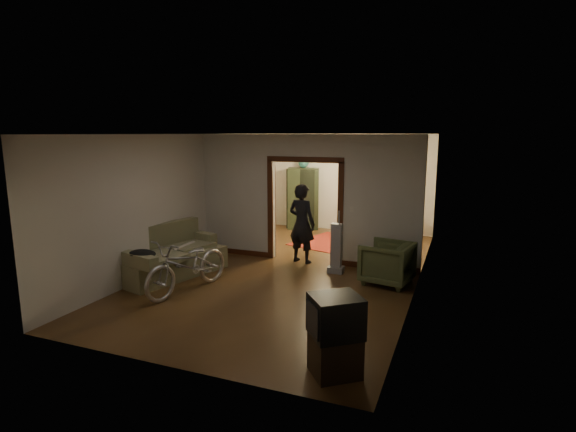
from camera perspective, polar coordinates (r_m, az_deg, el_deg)
The scene contains 24 objects.
floor at distance 9.45m, azimuth 0.67°, elevation -6.86°, with size 5.00×8.50×0.01m, color #3B2512.
ceiling at distance 9.02m, azimuth 0.71°, elevation 10.37°, with size 5.00×8.50×0.01m, color white.
wall_back at distance 13.16m, azimuth 7.30°, elevation 4.22°, with size 5.00×0.02×2.80m, color beige.
wall_left at distance 10.28m, azimuth -12.46°, elevation 2.31°, with size 0.02×8.50×2.80m, color beige.
wall_right at distance 8.58m, azimuth 16.49°, elevation 0.54°, with size 0.02×8.50×2.80m, color beige.
partition_wall at distance 9.83m, azimuth 2.24°, elevation 2.18°, with size 5.00×0.14×2.80m, color beige.
door_casing at distance 9.88m, azimuth 2.23°, elevation 0.46°, with size 1.74×0.20×2.32m, color #3B1A0D.
far_window at distance 12.95m, azimuth 10.28°, elevation 4.70°, with size 0.98×0.06×1.28m, color black.
chandelier at distance 11.40m, azimuth 5.21°, elevation 8.09°, with size 0.24×0.24×0.24m, color #FFE0A5.
light_switch at distance 9.49m, azimuth 8.08°, elevation 0.87°, with size 0.08×0.01×0.12m, color silver.
sofa at distance 9.28m, azimuth -14.63°, elevation -4.32°, with size 0.98×2.18×1.00m, color #6F704A.
rolled_paper at distance 9.45m, azimuth -13.08°, elevation -3.80°, with size 0.09×0.09×0.72m, color beige.
jacket at distance 8.51m, azimuth -18.02°, elevation -4.59°, with size 0.52×0.39×0.15m, color black.
bicycle at distance 8.26m, azimuth -12.58°, elevation -6.06°, with size 0.66×1.91×1.00m, color silver.
armchair at distance 8.73m, azimuth 12.45°, elevation -5.83°, with size 0.86×0.89×0.81m, color #4A5530.
tv_stand at distance 5.57m, azimuth 5.98°, elevation -17.14°, with size 0.53×0.48×0.48m, color black.
crt_tv at distance 5.36m, azimuth 6.08°, elevation -12.53°, with size 0.56×0.50×0.48m, color black.
vacuum at distance 9.20m, azimuth 6.15°, elevation -4.08°, with size 0.31×0.25×1.03m, color gray.
person at distance 9.81m, azimuth 1.76°, elevation -0.96°, with size 0.64×0.42×1.75m, color black.
oriental_rug at distance 11.84m, azimuth 5.31°, elevation -3.29°, with size 1.45×1.90×0.01m, color maroon.
locker at distance 13.34m, azimuth 1.95°, elevation 2.24°, with size 0.91×0.50×1.81m, color #222D1B.
globe at distance 13.23m, azimuth 1.98°, elevation 6.68°, with size 0.30×0.30×0.30m, color #1E5972.
desk at distance 12.71m, azimuth 12.03°, elevation -0.66°, with size 1.11×0.62×0.82m, color black.
desk_chair at distance 12.27m, azimuth 8.12°, elevation -0.59°, with size 0.43×0.43×0.97m, color black.
Camera 1 is at (3.20, -8.43, 2.82)m, focal length 28.00 mm.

